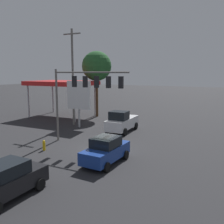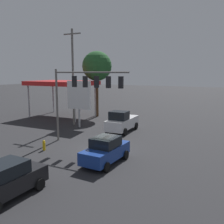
% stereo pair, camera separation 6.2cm
% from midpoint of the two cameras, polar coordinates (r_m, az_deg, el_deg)
% --- Properties ---
extents(ground_plane, '(200.00, 200.00, 0.00)m').
position_cam_midpoint_polar(ground_plane, '(21.55, -2.47, -8.62)').
color(ground_plane, '#262628').
extents(traffic_signal_assembly, '(7.50, 0.43, 6.84)m').
position_cam_midpoint_polar(traffic_signal_assembly, '(22.38, -6.25, 5.70)').
color(traffic_signal_assembly, slate).
rests_on(traffic_signal_assembly, ground).
extents(utility_pole, '(2.40, 0.26, 11.67)m').
position_cam_midpoint_polar(utility_pole, '(31.22, -9.00, 8.22)').
color(utility_pole, slate).
rests_on(utility_pole, ground).
extents(gas_station_canopy, '(9.23, 6.69, 5.28)m').
position_cam_midpoint_polar(gas_station_canopy, '(37.46, -11.44, 6.40)').
color(gas_station_canopy, red).
rests_on(gas_station_canopy, ground).
extents(price_sign, '(3.18, 0.27, 5.54)m').
position_cam_midpoint_polar(price_sign, '(29.81, -7.66, 3.62)').
color(price_sign, '#B7B7BC').
rests_on(price_sign, ground).
extents(pickup_parked, '(2.33, 5.23, 2.40)m').
position_cam_midpoint_polar(pickup_parked, '(27.63, 2.15, -2.27)').
color(pickup_parked, silver).
rests_on(pickup_parked, ground).
extents(sedan_far, '(2.24, 4.49, 1.93)m').
position_cam_midpoint_polar(sedan_far, '(18.31, -1.51, -8.73)').
color(sedan_far, navy).
rests_on(sedan_far, ground).
extents(sedan_waiting, '(2.15, 4.45, 1.93)m').
position_cam_midpoint_polar(sedan_waiting, '(14.64, -23.03, -14.18)').
color(sedan_waiting, black).
rests_on(sedan_waiting, ground).
extents(street_tree, '(4.29, 4.29, 9.57)m').
position_cam_midpoint_polar(street_tree, '(36.87, -3.57, 10.38)').
color(street_tree, '#4C331E').
rests_on(street_tree, ground).
extents(fire_hydrant, '(0.24, 0.24, 0.88)m').
position_cam_midpoint_polar(fire_hydrant, '(22.04, -15.36, -7.35)').
color(fire_hydrant, gold).
rests_on(fire_hydrant, ground).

